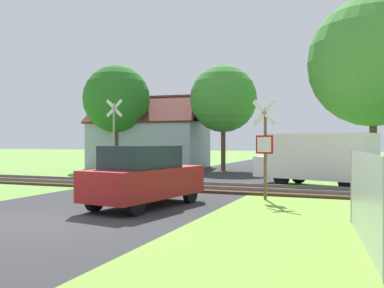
# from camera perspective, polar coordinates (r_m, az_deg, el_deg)

# --- Properties ---
(ground_plane) EXTENTS (160.00, 160.00, 0.00)m
(ground_plane) POSITION_cam_1_polar(r_m,az_deg,el_deg) (10.71, -21.45, -9.92)
(ground_plane) COLOR #6B9942
(road_asphalt) EXTENTS (6.98, 80.00, 0.01)m
(road_asphalt) POSITION_cam_1_polar(r_m,az_deg,el_deg) (12.23, -15.02, -8.62)
(road_asphalt) COLOR #2D2D30
(road_asphalt) RESTS_ON ground
(grass_verge) EXTENTS (6.00, 20.00, 0.01)m
(grass_verge) POSITION_cam_1_polar(r_m,az_deg,el_deg) (6.08, 14.68, -17.84)
(grass_verge) COLOR #75A83B
(grass_verge) RESTS_ON ground
(rail_track) EXTENTS (60.00, 2.60, 0.22)m
(rail_track) POSITION_cam_1_polar(r_m,az_deg,el_deg) (17.71, -2.69, -5.66)
(rail_track) COLOR #422D1E
(rail_track) RESTS_ON ground
(stop_sign_near) EXTENTS (0.86, 0.24, 3.29)m
(stop_sign_near) POSITION_cam_1_polar(r_m,az_deg,el_deg) (14.15, 9.70, -0.04)
(stop_sign_near) COLOR brown
(stop_sign_near) RESTS_ON ground
(crossing_sign_far) EXTENTS (0.88, 0.16, 3.98)m
(crossing_sign_far) POSITION_cam_1_polar(r_m,az_deg,el_deg) (21.31, -10.38, 1.32)
(crossing_sign_far) COLOR #9E9EA5
(crossing_sign_far) RESTS_ON ground
(house) EXTENTS (8.49, 6.57, 5.26)m
(house) POSITION_cam_1_polar(r_m,az_deg,el_deg) (31.39, -5.53, 0.15)
(house) COLOR #99A3B7
(house) RESTS_ON ground
(tree_left) EXTENTS (4.55, 4.55, 7.09)m
(tree_left) POSITION_cam_1_polar(r_m,az_deg,el_deg) (29.64, -10.03, 5.92)
(tree_left) COLOR #513823
(tree_left) RESTS_ON ground
(tree_center) EXTENTS (4.41, 4.41, 6.93)m
(tree_center) POSITION_cam_1_polar(r_m,az_deg,el_deg) (28.30, 4.19, 6.02)
(tree_center) COLOR #513823
(tree_center) RESTS_ON ground
(tree_right) EXTENTS (6.86, 6.86, 9.57)m
(tree_right) POSITION_cam_1_polar(r_m,az_deg,el_deg) (25.00, 23.03, 10.03)
(tree_right) COLOR #513823
(tree_right) RESTS_ON ground
(mail_truck) EXTENTS (5.24, 3.44, 2.24)m
(mail_truck) POSITION_cam_1_polar(r_m,az_deg,el_deg) (18.83, 16.33, -1.71)
(mail_truck) COLOR white
(mail_truck) RESTS_ON ground
(parked_car) EXTENTS (2.28, 4.22, 1.78)m
(parked_car) POSITION_cam_1_polar(r_m,az_deg,el_deg) (12.46, -6.36, -4.32)
(parked_car) COLOR maroon
(parked_car) RESTS_ON ground
(fence_panel) EXTENTS (0.53, 4.42, 1.70)m
(fence_panel) POSITION_cam_1_polar(r_m,az_deg,el_deg) (8.48, 21.95, -6.81)
(fence_panel) COLOR #9E9EA5
(fence_panel) RESTS_ON ground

